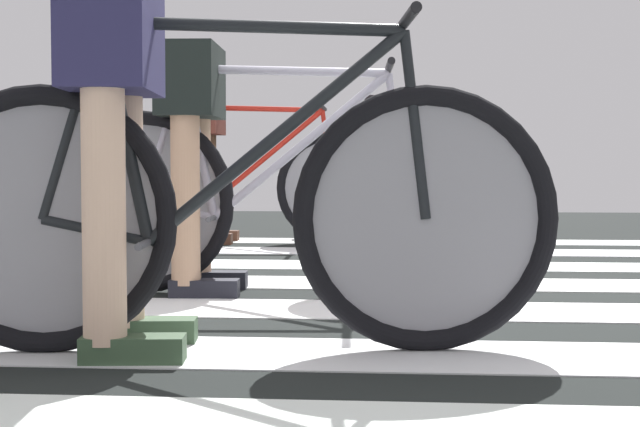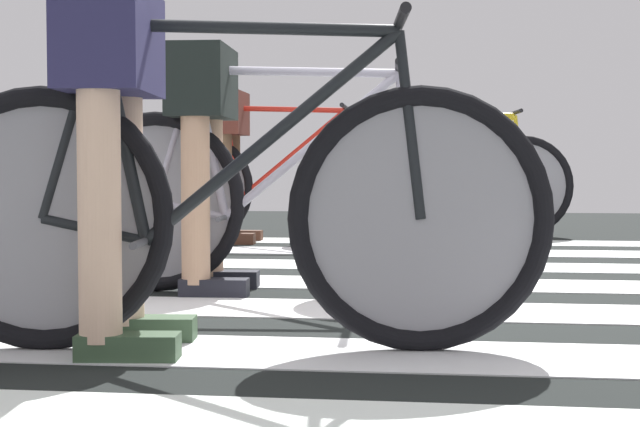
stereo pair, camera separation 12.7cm
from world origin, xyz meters
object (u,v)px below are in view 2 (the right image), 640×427
at_px(cyclist_1_of_4, 113,118).
at_px(bicycle_3_of_4, 276,184).
at_px(bicycle_4_of_4, 450,182).
at_px(bicycle_1_of_4, 229,209).
at_px(cyclist_3_of_4, 228,145).
at_px(bicycle_2_of_4, 282,195).
at_px(cyclist_4_of_4, 406,146).
at_px(cyclist_2_of_4, 204,134).

xyz_separation_m(cyclist_1_of_4, bicycle_3_of_4, (-0.20, 3.68, -0.24)).
relative_size(cyclist_1_of_4, bicycle_4_of_4, 0.56).
xyz_separation_m(bicycle_1_of_4, bicycle_3_of_4, (-0.51, 3.65, 0.00)).
relative_size(cyclist_3_of_4, bicycle_4_of_4, 0.57).
relative_size(bicycle_2_of_4, cyclist_4_of_4, 1.76).
xyz_separation_m(bicycle_1_of_4, cyclist_4_of_4, (0.31, 4.35, 0.25)).
xyz_separation_m(bicycle_1_of_4, bicycle_4_of_4, (0.62, 4.38, 0.00)).
bearing_deg(bicycle_1_of_4, cyclist_1_of_4, -180.00).
height_order(bicycle_1_of_4, cyclist_1_of_4, cyclist_1_of_4).
xyz_separation_m(bicycle_1_of_4, cyclist_2_of_4, (-0.37, 1.18, 0.24)).
height_order(cyclist_1_of_4, cyclist_3_of_4, cyclist_3_of_4).
height_order(cyclist_3_of_4, cyclist_4_of_4, cyclist_4_of_4).
bearing_deg(bicycle_1_of_4, bicycle_3_of_4, 91.81).
bearing_deg(bicycle_1_of_4, cyclist_3_of_4, 96.54).
distance_m(cyclist_2_of_4, bicycle_3_of_4, 2.48).
bearing_deg(cyclist_2_of_4, bicycle_2_of_4, 0.00).
bearing_deg(cyclist_2_of_4, bicycle_3_of_4, 90.50).
xyz_separation_m(bicycle_1_of_4, bicycle_2_of_4, (-0.06, 1.20, 0.00)).
bearing_deg(bicycle_2_of_4, bicycle_1_of_4, -90.12).
relative_size(cyclist_1_of_4, cyclist_4_of_4, 0.98).
height_order(bicycle_2_of_4, cyclist_3_of_4, cyclist_3_of_4).
relative_size(cyclist_2_of_4, bicycle_4_of_4, 0.56).
bearing_deg(bicycle_3_of_4, cyclist_2_of_4, -87.78).
bearing_deg(bicycle_2_of_4, cyclist_4_of_4, 80.49).
bearing_deg(cyclist_2_of_4, cyclist_4_of_4, 75.06).
xyz_separation_m(cyclist_3_of_4, cyclist_4_of_4, (1.13, 0.71, 0.00)).
xyz_separation_m(bicycle_1_of_4, cyclist_3_of_4, (-0.82, 3.64, 0.25)).
bearing_deg(bicycle_4_of_4, cyclist_3_of_4, -158.06).
relative_size(bicycle_2_of_4, bicycle_3_of_4, 1.00).
bearing_deg(cyclist_3_of_4, cyclist_2_of_4, -80.66).
xyz_separation_m(cyclist_1_of_4, cyclist_2_of_4, (-0.06, 1.22, -0.00)).
distance_m(cyclist_1_of_4, cyclist_2_of_4, 1.22).
bearing_deg(bicycle_1_of_4, bicycle_2_of_4, 86.55).
bearing_deg(cyclist_1_of_4, cyclist_2_of_4, 86.58).
bearing_deg(cyclist_4_of_4, bicycle_2_of_4, -101.69).
bearing_deg(cyclist_4_of_4, bicycle_1_of_4, -99.12).
xyz_separation_m(cyclist_1_of_4, bicycle_2_of_4, (0.25, 1.23, -0.24)).
relative_size(bicycle_1_of_4, bicycle_4_of_4, 1.00).
height_order(cyclist_2_of_4, bicycle_4_of_4, cyclist_2_of_4).
height_order(bicycle_3_of_4, cyclist_3_of_4, cyclist_3_of_4).
relative_size(bicycle_1_of_4, cyclist_2_of_4, 1.79).
xyz_separation_m(bicycle_4_of_4, cyclist_4_of_4, (-0.31, -0.03, 0.25)).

